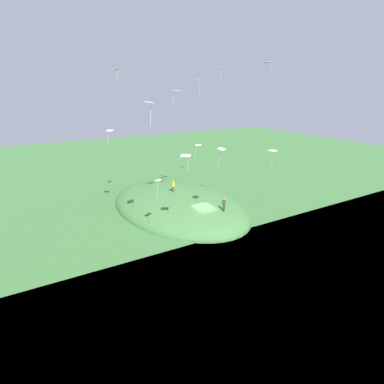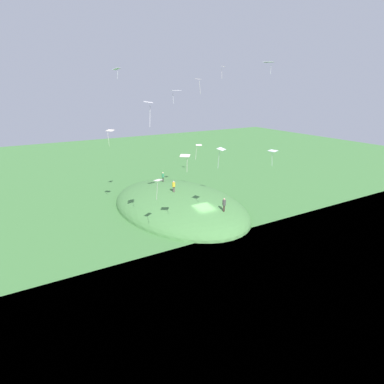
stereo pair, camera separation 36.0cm
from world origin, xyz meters
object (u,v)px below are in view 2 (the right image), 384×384
(kite_3, at_px, (148,103))
(kite_4, at_px, (158,182))
(kite_0, at_px, (269,62))
(kite_1, at_px, (273,151))
(kite_5, at_px, (117,69))
(person_on_hilltop, at_px, (224,203))
(kite_6, at_px, (198,80))
(kite_10, at_px, (110,131))
(person_walking_path, at_px, (174,185))
(kite_11, at_px, (223,68))
(kite_8, at_px, (221,150))
(kite_7, at_px, (175,91))
(kite_2, at_px, (185,156))
(person_with_child, at_px, (163,176))
(kite_9, at_px, (198,146))

(kite_3, xyz_separation_m, kite_4, (2.05, -1.66, -8.27))
(kite_0, relative_size, kite_1, 0.67)
(kite_5, bearing_deg, kite_1, -133.39)
(person_on_hilltop, relative_size, kite_3, 0.77)
(kite_6, distance_m, kite_10, 13.78)
(person_walking_path, distance_m, kite_3, 18.85)
(kite_10, xyz_separation_m, kite_11, (1.10, -18.68, 8.33))
(kite_5, bearing_deg, kite_4, -178.97)
(person_walking_path, relative_size, kite_3, 0.72)
(person_walking_path, bearing_deg, kite_8, 92.19)
(kite_4, bearing_deg, kite_3, 141.02)
(kite_3, height_order, kite_11, kite_11)
(kite_6, bearing_deg, kite_5, 83.42)
(kite_7, relative_size, kite_11, 0.78)
(person_on_hilltop, relative_size, kite_10, 0.83)
(kite_10, bearing_deg, kite_5, -143.60)
(kite_2, xyz_separation_m, kite_11, (15.63, -15.80, 9.39))
(kite_7, relative_size, kite_10, 0.66)
(kite_8, bearing_deg, kite_10, 31.69)
(person_with_child, height_order, kite_6, kite_6)
(person_walking_path, height_order, kite_7, kite_7)
(kite_1, xyz_separation_m, kite_9, (12.38, 2.58, -0.98))
(kite_4, height_order, kite_9, kite_9)
(kite_2, bearing_deg, kite_10, 11.23)
(kite_0, distance_m, kite_9, 17.86)
(kite_4, height_order, kite_8, kite_8)
(kite_7, bearing_deg, kite_8, -143.96)
(kite_6, distance_m, kite_9, 9.14)
(person_walking_path, height_order, kite_9, kite_9)
(person_with_child, bearing_deg, kite_10, -125.58)
(kite_4, height_order, kite_10, kite_10)
(person_on_hilltop, distance_m, kite_9, 10.51)
(person_with_child, relative_size, kite_10, 0.76)
(person_with_child, bearing_deg, kite_0, -55.30)
(person_on_hilltop, bearing_deg, kite_5, -72.17)
(person_walking_path, height_order, kite_10, kite_10)
(kite_3, height_order, kite_4, kite_3)
(person_with_child, relative_size, kite_9, 0.72)
(kite_10, bearing_deg, person_with_child, -65.29)
(kite_7, distance_m, kite_9, 12.67)
(kite_0, xyz_separation_m, kite_1, (2.00, -3.45, -9.59))
(kite_0, height_order, kite_8, kite_0)
(kite_2, distance_m, kite_6, 16.72)
(kite_8, distance_m, kite_11, 20.16)
(person_with_child, relative_size, kite_5, 1.26)
(person_with_child, distance_m, kite_5, 18.95)
(kite_1, relative_size, kite_10, 0.87)
(kite_4, bearing_deg, person_on_hilltop, -84.04)
(kite_0, distance_m, kite_2, 12.49)
(kite_1, relative_size, kite_4, 0.84)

